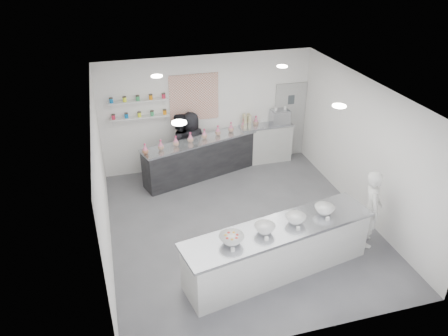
# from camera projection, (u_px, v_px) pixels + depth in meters

# --- Properties ---
(floor) EXTENTS (6.00, 6.00, 0.00)m
(floor) POSITION_uv_depth(u_px,v_px,m) (241.00, 226.00, 9.47)
(floor) COLOR #515156
(floor) RESTS_ON ground
(ceiling) EXTENTS (6.00, 6.00, 0.00)m
(ceiling) POSITION_uv_depth(u_px,v_px,m) (244.00, 94.00, 8.04)
(ceiling) COLOR white
(ceiling) RESTS_ON floor
(back_wall) EXTENTS (5.50, 0.00, 5.50)m
(back_wall) POSITION_uv_depth(u_px,v_px,m) (208.00, 113.00, 11.29)
(back_wall) COLOR white
(back_wall) RESTS_ON floor
(left_wall) EXTENTS (0.00, 6.00, 6.00)m
(left_wall) POSITION_uv_depth(u_px,v_px,m) (102.00, 184.00, 8.11)
(left_wall) COLOR white
(left_wall) RESTS_ON floor
(right_wall) EXTENTS (0.00, 6.00, 6.00)m
(right_wall) POSITION_uv_depth(u_px,v_px,m) (364.00, 149.00, 9.40)
(right_wall) COLOR white
(right_wall) RESTS_ON floor
(back_door) EXTENTS (0.88, 0.04, 2.10)m
(back_door) POSITION_uv_depth(u_px,v_px,m) (289.00, 120.00, 12.02)
(back_door) COLOR #A0A09E
(back_door) RESTS_ON floor
(pattern_panel) EXTENTS (1.25, 0.03, 1.20)m
(pattern_panel) POSITION_uv_depth(u_px,v_px,m) (194.00, 98.00, 10.98)
(pattern_panel) COLOR #B45135
(pattern_panel) RESTS_ON back_wall
(jar_shelf_lower) EXTENTS (1.45, 0.22, 0.04)m
(jar_shelf_lower) POSITION_uv_depth(u_px,v_px,m) (140.00, 117.00, 10.75)
(jar_shelf_lower) COLOR silver
(jar_shelf_lower) RESTS_ON back_wall
(jar_shelf_upper) EXTENTS (1.45, 0.22, 0.04)m
(jar_shelf_upper) POSITION_uv_depth(u_px,v_px,m) (138.00, 101.00, 10.55)
(jar_shelf_upper) COLOR silver
(jar_shelf_upper) RESTS_ON back_wall
(preserve_jars) EXTENTS (1.45, 0.10, 0.56)m
(preserve_jars) POSITION_uv_depth(u_px,v_px,m) (139.00, 107.00, 10.60)
(preserve_jars) COLOR #C02340
(preserve_jars) RESTS_ON jar_shelf_lower
(downlight_0) EXTENTS (0.24, 0.24, 0.02)m
(downlight_0) POSITION_uv_depth(u_px,v_px,m) (179.00, 123.00, 6.87)
(downlight_0) COLOR white
(downlight_0) RESTS_ON ceiling
(downlight_1) EXTENTS (0.24, 0.24, 0.02)m
(downlight_1) POSITION_uv_depth(u_px,v_px,m) (339.00, 106.00, 7.53)
(downlight_1) COLOR white
(downlight_1) RESTS_ON ceiling
(downlight_2) EXTENTS (0.24, 0.24, 0.02)m
(downlight_2) POSITION_uv_depth(u_px,v_px,m) (157.00, 76.00, 9.07)
(downlight_2) COLOR white
(downlight_2) RESTS_ON ceiling
(downlight_3) EXTENTS (0.24, 0.24, 0.02)m
(downlight_3) POSITION_uv_depth(u_px,v_px,m) (282.00, 66.00, 9.73)
(downlight_3) COLOR white
(downlight_3) RESTS_ON ceiling
(prep_counter) EXTENTS (3.76, 1.53, 1.00)m
(prep_counter) POSITION_uv_depth(u_px,v_px,m) (278.00, 250.00, 7.99)
(prep_counter) COLOR #B2B2AE
(prep_counter) RESTS_ON floor
(back_bar) EXTENTS (3.35, 1.55, 1.03)m
(back_bar) POSITION_uv_depth(u_px,v_px,m) (205.00, 157.00, 11.24)
(back_bar) COLOR black
(back_bar) RESTS_ON floor
(sneeze_guard) EXTENTS (3.13, 0.97, 0.28)m
(sneeze_guard) POSITION_uv_depth(u_px,v_px,m) (210.00, 138.00, 10.71)
(sneeze_guard) COLOR white
(sneeze_guard) RESTS_ON back_bar
(espresso_ledge) EXTENTS (1.44, 0.46, 1.07)m
(espresso_ledge) POSITION_uv_depth(u_px,v_px,m) (265.00, 143.00, 11.93)
(espresso_ledge) COLOR #B2B2AE
(espresso_ledge) RESTS_ON floor
(espresso_machine) EXTENTS (0.49, 0.34, 0.38)m
(espresso_machine) POSITION_uv_depth(u_px,v_px,m) (280.00, 117.00, 11.68)
(espresso_machine) COLOR #93969E
(espresso_machine) RESTS_ON espresso_ledge
(cup_stacks) EXTENTS (0.24, 0.24, 0.36)m
(cup_stacks) POSITION_uv_depth(u_px,v_px,m) (247.00, 121.00, 11.46)
(cup_stacks) COLOR tan
(cup_stacks) RESTS_ON espresso_ledge
(prep_bowls) EXTENTS (2.38, 0.92, 0.15)m
(prep_bowls) POSITION_uv_depth(u_px,v_px,m) (280.00, 224.00, 7.72)
(prep_bowls) COLOR white
(prep_bowls) RESTS_ON prep_counter
(label_cards) EXTENTS (2.01, 0.04, 0.07)m
(label_cards) POSITION_uv_depth(u_px,v_px,m) (286.00, 244.00, 7.29)
(label_cards) COLOR white
(label_cards) RESTS_ON prep_counter
(cookie_bags) EXTENTS (3.24, 1.12, 0.27)m
(cookie_bags) POSITION_uv_depth(u_px,v_px,m) (204.00, 134.00, 10.93)
(cookie_bags) COLOR #DB658E
(cookie_bags) RESTS_ON back_bar
(woman_prep) EXTENTS (0.61, 0.71, 1.65)m
(woman_prep) POSITION_uv_depth(u_px,v_px,m) (371.00, 209.00, 8.60)
(woman_prep) COLOR white
(woman_prep) RESTS_ON floor
(staff_left) EXTENTS (0.95, 0.84, 1.66)m
(staff_left) POSITION_uv_depth(u_px,v_px,m) (179.00, 145.00, 11.16)
(staff_left) COLOR black
(staff_left) RESTS_ON floor
(staff_right) EXTENTS (0.91, 0.71, 1.66)m
(staff_right) POSITION_uv_depth(u_px,v_px,m) (191.00, 143.00, 11.23)
(staff_right) COLOR black
(staff_right) RESTS_ON floor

